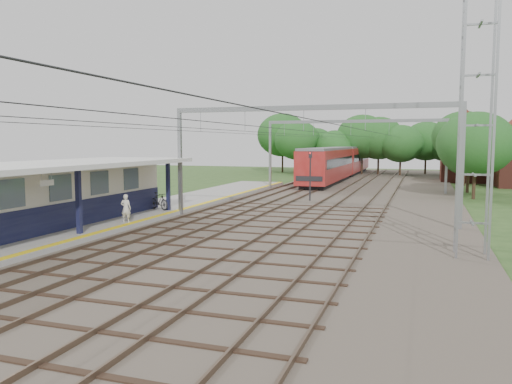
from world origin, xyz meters
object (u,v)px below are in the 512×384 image
at_px(train, 341,161).
at_px(signal_post, 310,171).
at_px(bicycle, 159,201).
at_px(person, 126,208).

height_order(train, signal_post, train).
height_order(bicycle, train, train).
bearing_deg(train, person, -96.86).
relative_size(person, bicycle, 0.83).
bearing_deg(person, signal_post, -127.26).
bearing_deg(train, signal_post, -86.16).
distance_m(person, signal_post, 17.17).
height_order(person, train, train).
bearing_deg(person, train, -109.82).
distance_m(bicycle, signal_post, 13.13).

